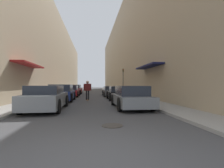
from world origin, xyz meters
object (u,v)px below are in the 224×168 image
parked_car_left_2 (70,91)px  parked_car_right_0 (131,97)px  parked_car_left_3 (74,90)px  skateboarder (87,88)px  parked_car_right_1 (119,93)px  parked_car_right_2 (111,91)px  parked_car_left_0 (46,98)px  manhole_cover (112,126)px  traffic_light (123,78)px  parked_car_left_1 (62,93)px

parked_car_left_2 → parked_car_right_0: parked_car_right_0 is taller
parked_car_left_3 → skateboarder: size_ratio=2.68×
parked_car_right_1 → parked_car_right_2: parked_car_right_1 is taller
parked_car_left_0 → parked_car_right_0: size_ratio=1.01×
parked_car_right_0 → parked_car_left_2: bearing=114.9°
parked_car_left_0 → parked_car_left_3: bearing=90.0°
manhole_cover → parked_car_left_3: bearing=98.9°
parked_car_right_1 → parked_car_left_3: bearing=116.6°
parked_car_right_0 → parked_car_left_0: bearing=-176.9°
skateboarder → traffic_light: 12.59m
parked_car_right_2 → parked_car_left_1: bearing=-128.3°
parked_car_right_2 → parked_car_right_1: bearing=-88.3°
parked_car_right_1 → traffic_light: traffic_light is taller
parked_car_left_1 → parked_car_left_2: bearing=89.9°
skateboarder → parked_car_left_1: bearing=-174.6°
parked_car_left_1 → parked_car_left_2: size_ratio=1.02×
parked_car_right_1 → parked_car_right_2: bearing=91.7°
parked_car_left_1 → manhole_cover: parked_car_left_1 is taller
parked_car_left_1 → parked_car_right_2: (4.73, 5.98, -0.08)m
skateboarder → traffic_light: size_ratio=0.46×
parked_car_left_2 → parked_car_right_1: parked_car_left_2 is taller
parked_car_left_0 → parked_car_left_2: bearing=90.2°
parked_car_left_1 → parked_car_right_1: 4.96m
manhole_cover → parked_car_right_2: bearing=83.9°
manhole_cover → parked_car_right_1: bearing=80.0°
skateboarder → parked_car_right_1: bearing=13.3°
skateboarder → parked_car_right_0: bearing=-62.6°
parked_car_left_2 → parked_car_left_3: bearing=89.7°
parked_car_left_0 → manhole_cover: 5.07m
parked_car_left_0 → parked_car_right_0: 4.68m
parked_car_left_2 → parked_car_left_3: parked_car_left_3 is taller
parked_car_left_2 → parked_car_right_1: (4.87, -4.46, -0.02)m
manhole_cover → parked_car_left_0: bearing=127.7°
manhole_cover → parked_car_right_0: bearing=69.4°
parked_car_left_2 → skateboarder: skateboarder is taller
parked_car_left_2 → parked_car_left_3: (0.03, 5.23, 0.03)m
parked_car_left_0 → skateboarder: size_ratio=2.62×
parked_car_left_3 → parked_car_right_1: bearing=-63.4°
parked_car_left_2 → parked_car_right_1: size_ratio=0.96×
traffic_light → parked_car_left_2: bearing=-139.1°
parked_car_left_3 → parked_car_right_2: (4.69, -4.56, -0.07)m
parked_car_left_1 → parked_car_right_0: 6.76m
parked_car_left_2 → manhole_cover: bearing=-77.8°
manhole_cover → traffic_light: (4.14, 20.68, 2.37)m
parked_car_left_0 → parked_car_right_0: bearing=3.1°
manhole_cover → parked_car_left_2: bearing=102.2°
traffic_light → parked_car_right_1: bearing=-102.5°
parked_car_right_0 → traffic_light: bearing=81.2°
parked_car_left_1 → parked_car_right_2: bearing=51.7°
parked_car_left_3 → skateboarder: skateboarder is taller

